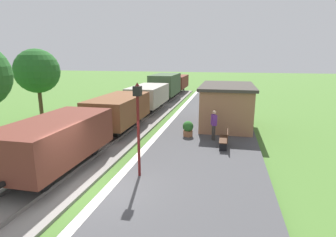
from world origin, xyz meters
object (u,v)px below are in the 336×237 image
Objects in this scene: potted_planter at (188,128)px; tree_trackside_far at (37,71)px; freight_train at (149,96)px; bench_near_hut at (225,139)px; lamp_post_near at (138,113)px; station_hut at (226,105)px; person_waiting at (214,124)px.

tree_trackside_far reaches higher than potted_planter.
tree_trackside_far is (-7.01, -5.41, 2.37)m from freight_train.
bench_near_hut is 1.64× the size of potted_planter.
lamp_post_near is at bearing -75.19° from freight_train.
station_hut is 6.33× the size of potted_planter.
potted_planter is at bearing -36.91° from person_waiting.
potted_planter is 12.26m from tree_trackside_far.
bench_near_hut is at bearing -53.61° from freight_train.
bench_near_hut is at bearing 96.96° from person_waiting.
bench_near_hut is at bearing 52.25° from lamp_post_near.
lamp_post_near is 13.31m from tree_trackside_far.
freight_train reaches higher than bench_near_hut.
lamp_post_near is at bearing 42.34° from person_waiting.
tree_trackside_far is at bearing 164.51° from bench_near_hut.
freight_train is 35.59× the size of potted_planter.
freight_train reaches higher than person_waiting.
person_waiting is at bearing -52.61° from freight_train.
person_waiting is 13.69m from tree_trackside_far.
freight_train is at bearing 126.39° from bench_near_hut.
potted_planter is 6.25m from lamp_post_near.
person_waiting is at bearing -99.81° from station_hut.
station_hut is 14.02m from tree_trackside_far.
station_hut is 3.80m from person_waiting.
potted_planter is (4.64, -7.65, -0.74)m from freight_train.
freight_train is 5.62× the size of station_hut.
bench_near_hut is 0.27× the size of tree_trackside_far.
tree_trackside_far is (-13.81, -1.07, 2.18)m from station_hut.
station_hut is at bearing -32.55° from freight_train.
lamp_post_near is (-1.08, -5.80, 2.08)m from potted_planter.
station_hut is at bearing 70.40° from lamp_post_near.
tree_trackside_far reaches higher than person_waiting.
freight_train reaches higher than potted_planter.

